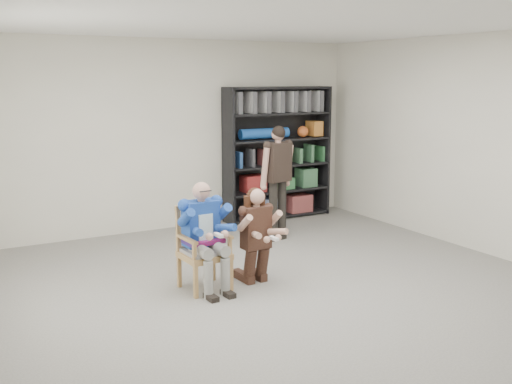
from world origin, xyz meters
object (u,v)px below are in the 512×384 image
standing_man (278,183)px  kneeling_woman (257,236)px  bookshelf (278,153)px  seated_man (204,236)px  armchair (204,248)px

standing_man → kneeling_woman: bearing=-139.5°
kneeling_woman → bookshelf: bookshelf is taller
seated_man → standing_man: 2.18m
kneeling_woman → standing_man: standing_man is taller
seated_man → standing_man: bearing=34.5°
bookshelf → standing_man: (-0.70, -1.16, -0.25)m
armchair → kneeling_woman: size_ratio=0.84×
seated_man → bookshelf: bearing=42.7°
armchair → seated_man: seated_man is taller
kneeling_woman → standing_man: bearing=48.7°
bookshelf → kneeling_woman: bearing=-125.3°
standing_man → bookshelf: bearing=47.6°
armchair → seated_man: size_ratio=0.77×
kneeling_woman → bookshelf: 3.23m
bookshelf → standing_man: size_ratio=1.31×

